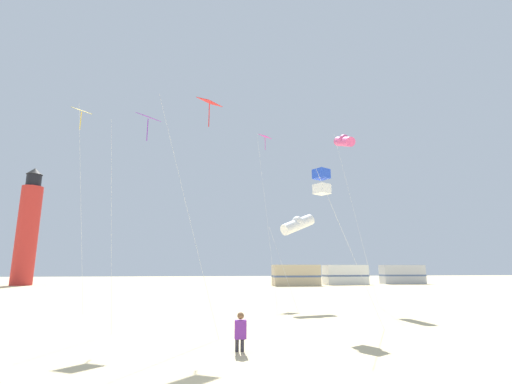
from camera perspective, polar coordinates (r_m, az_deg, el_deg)
kite_flyer_standing at (r=11.49m, az=-2.46°, el=-20.87°), size 0.35×0.51×1.16m
kite_diamond_violet at (r=18.27m, az=-16.81°, el=10.04°), size 2.42×2.42×9.66m
kite_diamond_magenta at (r=31.70m, az=1.44°, el=7.47°), size 1.49×1.42×13.76m
kite_diamond_gold at (r=24.21m, az=-25.54°, el=10.21°), size 1.68×1.68×11.75m
kite_tube_white at (r=23.26m, az=6.51°, el=-4.97°), size 3.04×2.67×5.83m
kite_tube_rainbow at (r=27.77m, az=13.57°, el=7.72°), size 2.47×2.51×12.22m
kite_box_blue at (r=16.76m, az=10.18°, el=1.58°), size 3.00×2.50×6.82m
kite_diamond_scarlet at (r=17.07m, az=-7.52°, el=12.58°), size 2.80×2.80×10.07m
lighthouse_distant at (r=61.67m, az=-32.01°, el=-4.89°), size 2.80×2.80×16.80m
rv_van_tan at (r=51.62m, az=6.26°, el=-12.77°), size 6.50×2.51×2.80m
rv_van_white at (r=56.43m, az=13.75°, el=-12.42°), size 6.62×2.89×2.80m
rv_van_silver at (r=61.49m, az=21.82°, el=-11.84°), size 6.56×2.70×2.80m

